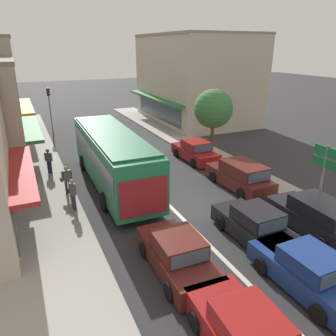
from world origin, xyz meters
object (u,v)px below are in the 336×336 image
(sedan_queue_far_back, at_px, (308,272))
(parked_sedan_kerb_third, at_px, (195,151))
(street_tree_right, at_px, (213,109))
(pedestrian_with_handbag_near, at_px, (67,179))
(sedan_adjacent_lane_trail, at_px, (255,226))
(parked_wagon_kerb_front, at_px, (317,217))
(pedestrian_browsing_midblock, at_px, (73,192))
(sedan_behind_bus_near, at_px, (178,255))
(city_bus, at_px, (112,155))
(traffic_light_downstreet, at_px, (49,103))
(parked_wagon_kerb_second, at_px, (240,176))
(directional_road_sign, at_px, (325,164))
(pedestrian_far_walker, at_px, (49,160))

(sedan_queue_far_back, relative_size, parked_sedan_kerb_third, 1.00)
(street_tree_right, bearing_deg, parked_sedan_kerb_third, -178.49)
(parked_sedan_kerb_third, relative_size, pedestrian_with_handbag_near, 2.61)
(sedan_adjacent_lane_trail, height_order, parked_sedan_kerb_third, same)
(parked_wagon_kerb_front, xyz_separation_m, pedestrian_browsing_midblock, (-9.37, 6.41, 0.32))
(sedan_behind_bus_near, bearing_deg, pedestrian_browsing_midblock, 113.11)
(city_bus, relative_size, pedestrian_browsing_midblock, 6.69)
(sedan_adjacent_lane_trail, height_order, traffic_light_downstreet, traffic_light_downstreet)
(parked_wagon_kerb_second, distance_m, pedestrian_with_handbag_near, 9.73)
(directional_road_sign, bearing_deg, street_tree_right, 89.45)
(pedestrian_with_handbag_near, bearing_deg, parked_wagon_kerb_second, -17.61)
(parked_sedan_kerb_third, xyz_separation_m, directional_road_sign, (1.29, -9.78, 2.04))
(sedan_queue_far_back, distance_m, parked_wagon_kerb_front, 4.02)
(street_tree_right, height_order, pedestrian_with_handbag_near, street_tree_right)
(traffic_light_downstreet, xyz_separation_m, pedestrian_with_handbag_near, (-0.86, -15.09, -1.79))
(pedestrian_with_handbag_near, bearing_deg, sedan_behind_bus_near, -72.02)
(directional_road_sign, xyz_separation_m, street_tree_right, (0.09, 9.82, 0.91))
(traffic_light_downstreet, bearing_deg, city_bus, -82.74)
(city_bus, distance_m, street_tree_right, 8.39)
(parked_wagon_kerb_front, bearing_deg, parked_wagon_kerb_second, 90.97)
(sedan_behind_bus_near, xyz_separation_m, parked_wagon_kerb_second, (6.62, 5.23, 0.08))
(sedan_behind_bus_near, bearing_deg, sedan_adjacent_lane_trail, 7.11)
(city_bus, height_order, street_tree_right, street_tree_right)
(city_bus, bearing_deg, pedestrian_with_handbag_near, -169.19)
(sedan_behind_bus_near, relative_size, pedestrian_browsing_midblock, 2.60)
(pedestrian_far_walker, bearing_deg, sedan_adjacent_lane_trail, -57.97)
(sedan_adjacent_lane_trail, bearing_deg, pedestrian_far_walker, 122.03)
(sedan_queue_far_back, bearing_deg, street_tree_right, 71.53)
(city_bus, relative_size, sedan_queue_far_back, 2.58)
(city_bus, height_order, parked_wagon_kerb_front, city_bus)
(sedan_queue_far_back, xyz_separation_m, parked_wagon_kerb_second, (3.05, 7.93, 0.08))
(pedestrian_far_walker, bearing_deg, directional_road_sign, -44.61)
(parked_wagon_kerb_front, bearing_deg, pedestrian_with_handbag_near, 138.24)
(city_bus, distance_m, sedan_queue_far_back, 11.98)
(pedestrian_browsing_midblock, bearing_deg, directional_road_sign, -26.88)
(parked_wagon_kerb_front, distance_m, pedestrian_browsing_midblock, 11.36)
(city_bus, height_order, directional_road_sign, directional_road_sign)
(sedan_queue_far_back, bearing_deg, parked_wagon_kerb_front, 38.68)
(sedan_adjacent_lane_trail, xyz_separation_m, street_tree_right, (4.13, 10.19, 2.95))
(street_tree_right, bearing_deg, directional_road_sign, -90.55)
(directional_road_sign, bearing_deg, pedestrian_with_handbag_near, 145.37)
(sedan_behind_bus_near, relative_size, traffic_light_downstreet, 1.01)
(pedestrian_with_handbag_near, bearing_deg, directional_road_sign, -34.63)
(parked_sedan_kerb_third, bearing_deg, pedestrian_far_walker, 172.91)
(directional_road_sign, distance_m, pedestrian_with_handbag_near, 12.98)
(parked_wagon_kerb_second, bearing_deg, directional_road_sign, -73.15)
(city_bus, bearing_deg, street_tree_right, 13.96)
(sedan_behind_bus_near, bearing_deg, pedestrian_with_handbag_near, 107.98)
(street_tree_right, relative_size, pedestrian_far_walker, 3.07)
(sedan_adjacent_lane_trail, distance_m, traffic_light_downstreet, 23.58)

